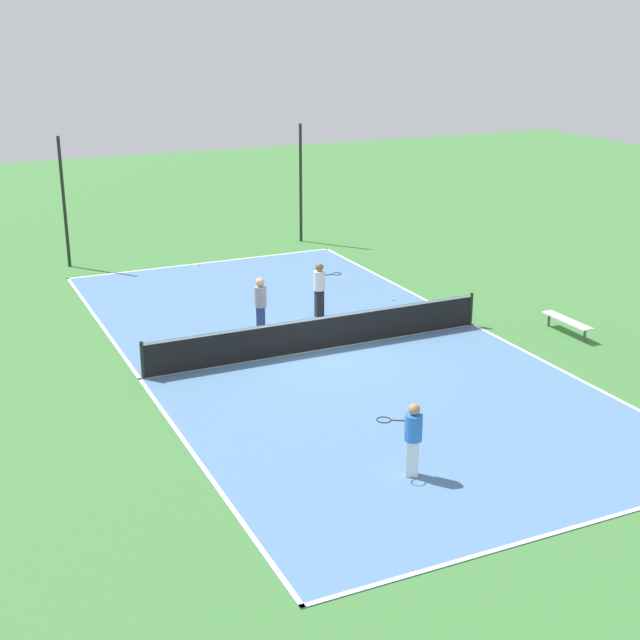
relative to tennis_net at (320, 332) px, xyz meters
The scene contains 11 objects.
ground_plane 0.54m from the tennis_net, ahead, with size 80.00×80.00×0.00m, color #3D7538.
court_surface 0.53m from the tennis_net, ahead, with size 10.44×20.92×0.02m.
tennis_net is the anchor object (origin of this frame).
bench 7.45m from the tennis_net, 14.48° to the right, with size 0.36×1.90×0.45m.
player_baseline_gray 2.19m from the tennis_net, 119.99° to the left, with size 0.48×0.48×1.75m.
player_near_blue 7.57m from the tennis_net, 100.67° to the right, with size 0.97×0.76×1.59m.
player_far_white 2.97m from the tennis_net, 65.26° to the left, with size 0.94×0.36×1.74m.
tennis_ball_left_sideline 10.14m from the tennis_net, 91.88° to the left, with size 0.07×0.07×0.07m, color #CCE033.
tennis_ball_far_baseline 5.24m from the tennis_net, 37.25° to the left, with size 0.07×0.07×0.07m, color #CCE033.
fence_post_back_left 13.22m from the tennis_net, 111.49° to the left, with size 0.12×0.12×4.88m.
fence_post_back_right 13.22m from the tennis_net, 68.51° to the left, with size 0.12×0.12×4.88m.
Camera 1 is at (-9.97, -21.37, 8.88)m, focal length 50.00 mm.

